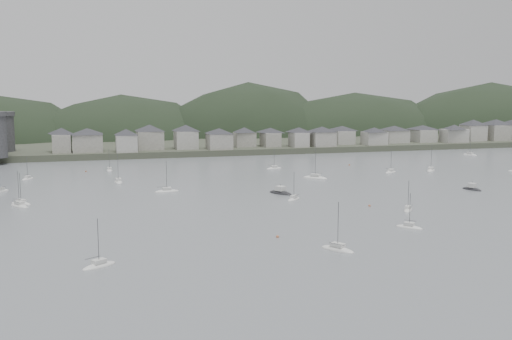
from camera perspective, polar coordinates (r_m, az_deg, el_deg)
name	(u,v)px	position (r m, az deg, el deg)	size (l,w,h in m)	color
ground	(353,244)	(127.85, 9.27, -7.00)	(900.00, 900.00, 0.00)	slate
far_shore_land	(169,135)	(411.42, -8.39, 3.31)	(900.00, 250.00, 3.00)	#383D2D
forested_ridge	(182,158)	(388.04, -7.16, 1.18)	(851.55, 103.94, 102.57)	black
waterfront_town	(292,135)	(313.70, 3.50, 3.36)	(451.48, 28.46, 12.92)	gray
sailboat_lead	(391,172)	(239.33, 12.81, -0.20)	(7.58, 6.18, 10.29)	silver
moored_fleet	(300,189)	(193.47, 4.28, -1.86)	(248.20, 154.26, 13.06)	silver
motor_launch_near	(472,189)	(205.54, 20.02, -1.71)	(4.48, 7.67, 3.74)	black
motor_launch_far	(281,193)	(186.06, 2.37, -2.20)	(7.18, 9.33, 4.11)	black
mooring_buoys	(340,193)	(188.45, 8.06, -2.18)	(152.36, 150.74, 0.70)	#B7643D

